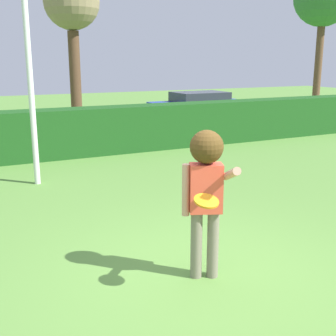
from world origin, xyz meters
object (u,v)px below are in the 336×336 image
object	(u,v)px
parked_car_blue	(200,105)
person	(206,182)
lamppost	(25,14)
bare_elm_tree	(72,7)
frisbee	(206,201)

from	to	relation	value
parked_car_blue	person	bearing A→B (deg)	-119.92
lamppost	parked_car_blue	distance (m)	10.96
person	bare_elm_tree	size ratio (longest dim) A/B	0.33
person	parked_car_blue	world-z (taller)	person
bare_elm_tree	parked_car_blue	bearing A→B (deg)	3.15
person	frisbee	size ratio (longest dim) A/B	6.62
frisbee	lamppost	size ratio (longest dim) A/B	0.04
lamppost	parked_car_blue	bearing A→B (deg)	40.80
frisbee	bare_elm_tree	distance (m)	12.75
frisbee	lamppost	xyz separation A→B (m)	(-0.83, 5.56, 2.33)
parked_car_blue	frisbee	bearing A→B (deg)	-119.94
lamppost	parked_car_blue	xyz separation A→B (m)	(8.03, 6.93, -2.77)
frisbee	bare_elm_tree	world-z (taller)	bare_elm_tree
bare_elm_tree	person	bearing A→B (deg)	-97.63
person	parked_car_blue	xyz separation A→B (m)	(6.96, 12.10, -0.52)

